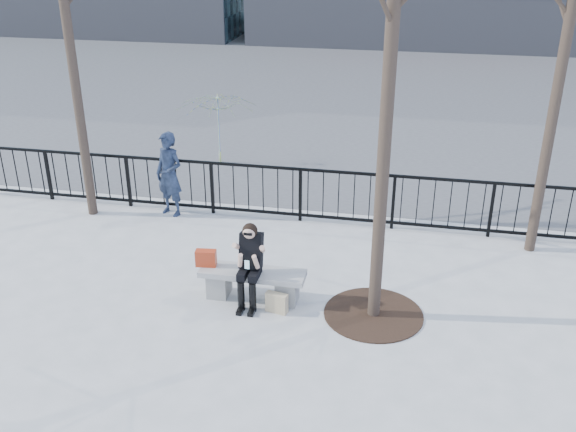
# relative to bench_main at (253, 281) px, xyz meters

# --- Properties ---
(ground) EXTENTS (120.00, 120.00, 0.00)m
(ground) POSITION_rel_bench_main_xyz_m (0.00, 0.00, -0.30)
(ground) COLOR #9C9B97
(ground) RESTS_ON ground
(street_surface) EXTENTS (60.00, 23.00, 0.01)m
(street_surface) POSITION_rel_bench_main_xyz_m (0.00, 15.00, -0.30)
(street_surface) COLOR #474747
(street_surface) RESTS_ON ground
(railing) EXTENTS (14.00, 0.06, 1.10)m
(railing) POSITION_rel_bench_main_xyz_m (0.00, 3.00, 0.25)
(railing) COLOR black
(railing) RESTS_ON ground
(tree_grate) EXTENTS (1.50, 1.50, 0.02)m
(tree_grate) POSITION_rel_bench_main_xyz_m (1.90, -0.10, -0.29)
(tree_grate) COLOR black
(tree_grate) RESTS_ON ground
(bench_main) EXTENTS (1.65, 0.46, 0.49)m
(bench_main) POSITION_rel_bench_main_xyz_m (0.00, 0.00, 0.00)
(bench_main) COLOR slate
(bench_main) RESTS_ON ground
(seated_woman) EXTENTS (0.50, 0.64, 1.34)m
(seated_woman) POSITION_rel_bench_main_xyz_m (0.00, -0.16, 0.37)
(seated_woman) COLOR black
(seated_woman) RESTS_ON ground
(handbag) EXTENTS (0.33, 0.19, 0.26)m
(handbag) POSITION_rel_bench_main_xyz_m (-0.75, 0.02, 0.32)
(handbag) COLOR #AD3115
(handbag) RESTS_ON bench_main
(shopping_bag) EXTENTS (0.35, 0.19, 0.32)m
(shopping_bag) POSITION_rel_bench_main_xyz_m (0.45, -0.31, -0.14)
(shopping_bag) COLOR #C6BA8C
(shopping_bag) RESTS_ON ground
(standing_man) EXTENTS (0.73, 0.61, 1.71)m
(standing_man) POSITION_rel_bench_main_xyz_m (-2.41, 2.80, 0.55)
(standing_man) COLOR black
(standing_man) RESTS_ON ground
(vendor_umbrella) EXTENTS (2.49, 2.51, 1.72)m
(vendor_umbrella) POSITION_rel_bench_main_xyz_m (-2.37, 5.89, 0.56)
(vendor_umbrella) COLOR #E8F636
(vendor_umbrella) RESTS_ON ground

